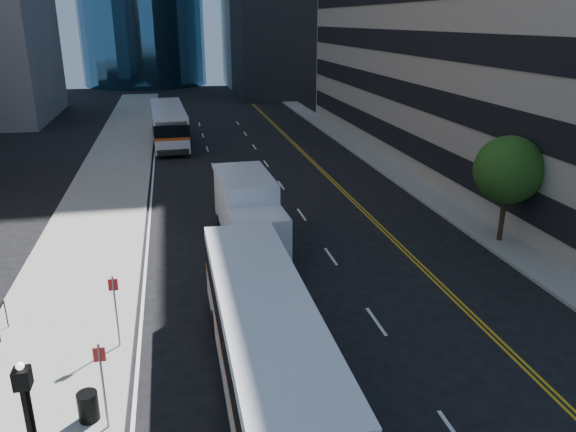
% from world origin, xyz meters
% --- Properties ---
extents(ground, '(160.00, 160.00, 0.00)m').
position_xyz_m(ground, '(0.00, 0.00, 0.00)').
color(ground, black).
rests_on(ground, ground).
extents(sidewalk_west, '(5.00, 90.00, 0.15)m').
position_xyz_m(sidewalk_west, '(-10.50, 25.00, 0.07)').
color(sidewalk_west, gray).
rests_on(sidewalk_west, ground).
extents(sidewalk_east, '(2.00, 90.00, 0.15)m').
position_xyz_m(sidewalk_east, '(9.00, 25.00, 0.07)').
color(sidewalk_east, gray).
rests_on(sidewalk_east, ground).
extents(street_tree, '(3.20, 3.20, 5.10)m').
position_xyz_m(street_tree, '(9.00, 8.00, 3.64)').
color(street_tree, '#332114').
rests_on(street_tree, sidewalk_east).
extents(bus_front, '(2.62, 11.68, 3.01)m').
position_xyz_m(bus_front, '(-4.03, -0.91, 1.64)').
color(bus_front, silver).
rests_on(bus_front, ground).
extents(bus_rear, '(3.19, 12.49, 3.20)m').
position_xyz_m(bus_rear, '(-6.57, 34.89, 1.74)').
color(bus_rear, silver).
rests_on(bus_rear, ground).
extents(box_truck, '(2.66, 7.10, 3.36)m').
position_xyz_m(box_truck, '(-3.00, 9.90, 1.77)').
color(box_truck, silver).
rests_on(box_truck, ground).
extents(trash_can, '(0.55, 0.55, 0.82)m').
position_xyz_m(trash_can, '(-8.91, -1.59, 0.56)').
color(trash_can, black).
rests_on(trash_can, sidewalk_west).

